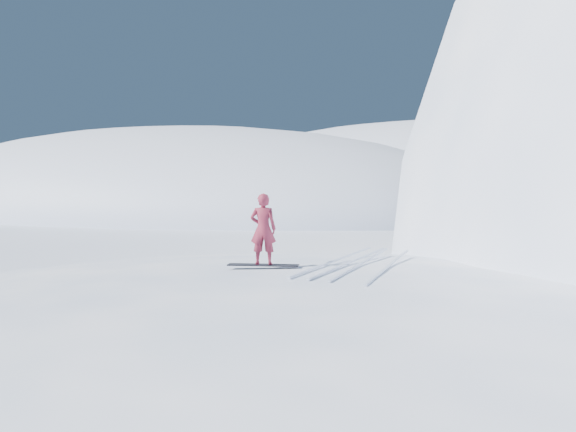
# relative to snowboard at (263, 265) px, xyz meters

# --- Properties ---
(near_ridge) EXTENTS (36.00, 28.00, 4.80)m
(near_ridge) POSITION_rel_snowboard_xyz_m (4.10, -0.31, -2.41)
(near_ridge) COLOR white
(near_ridge) RESTS_ON ground
(far_ridge_a) EXTENTS (120.00, 70.00, 28.00)m
(far_ridge_a) POSITION_rel_snowboard_xyz_m (-66.90, 56.69, -2.41)
(far_ridge_a) COLOR white
(far_ridge_a) RESTS_ON ground
(far_ridge_c) EXTENTS (140.00, 90.00, 36.00)m
(far_ridge_c) POSITION_rel_snowboard_xyz_m (-36.90, 106.69, -2.41)
(far_ridge_c) COLOR white
(far_ridge_c) RESTS_ON ground
(wind_bumps) EXTENTS (16.00, 14.40, 1.00)m
(wind_bumps) POSITION_rel_snowboard_xyz_m (2.55, -1.19, -2.41)
(wind_bumps) COLOR white
(wind_bumps) RESTS_ON ground
(snowboard) EXTENTS (1.60, 1.03, 0.03)m
(snowboard) POSITION_rel_snowboard_xyz_m (0.00, 0.00, 0.00)
(snowboard) COLOR black
(snowboard) RESTS_ON near_ridge
(snowboarder) EXTENTS (0.71, 0.62, 1.64)m
(snowboarder) POSITION_rel_snowboard_xyz_m (0.00, 0.00, 0.83)
(snowboarder) COLOR maroon
(snowboarder) RESTS_ON snowboard
(vapor_plume) EXTENTS (8.99, 7.19, 6.29)m
(vapor_plume) POSITION_rel_snowboard_xyz_m (-47.58, 42.90, -2.41)
(vapor_plume) COLOR white
(vapor_plume) RESTS_ON ground
(board_tracks) EXTENTS (2.87, 5.90, 0.04)m
(board_tracks) POSITION_rel_snowboard_xyz_m (1.54, 1.87, 0.01)
(board_tracks) COLOR silver
(board_tracks) RESTS_ON ground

